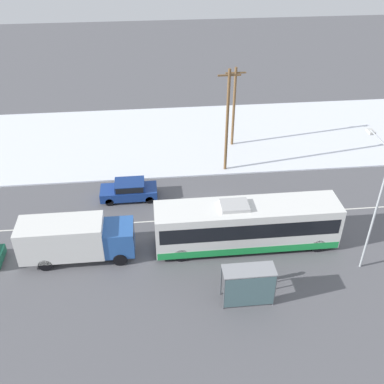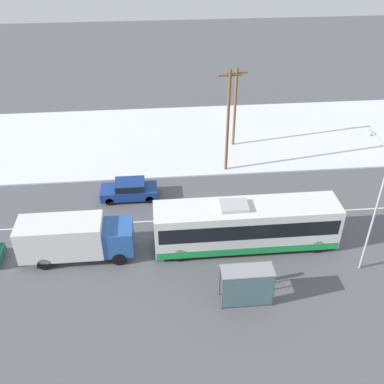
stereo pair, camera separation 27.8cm
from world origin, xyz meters
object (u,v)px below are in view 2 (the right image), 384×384
Objects in this scene: pedestrian_at_stop at (256,271)px; utility_pole_roadside at (228,121)px; box_truck at (74,237)px; utility_pole_snowlot at (235,106)px; bus_shelter at (248,283)px; streetlamp at (375,194)px; sedan_car at (129,189)px; city_bus at (246,225)px.

utility_pole_roadside reaches higher than pedestrian_at_stop.
utility_pole_snowlot is (12.79, 14.27, 2.34)m from box_truck.
bus_shelter is 0.35× the size of streetlamp.
pedestrian_at_stop is (7.82, -9.94, 0.20)m from sedan_car.
box_truck is 0.81× the size of utility_pole_roadside.
sedan_car is at bearing 128.16° from pedestrian_at_stop.
utility_pole_roadside reaches higher than city_bus.
bus_shelter reaches higher than sedan_car.
streetlamp is at bearing 149.69° from sedan_car.
city_bus is 14.43m from utility_pole_snowlot.
city_bus is at bearing 161.52° from streetlamp.
pedestrian_at_stop is at bearing -169.31° from streetlamp.
bus_shelter is (-0.90, -5.14, -0.01)m from city_bus.
utility_pole_roadside is (1.13, 14.92, 2.95)m from bus_shelter.
sedan_car is 0.49× the size of utility_pole_roadside.
city_bus is at bearing 80.03° from bus_shelter.
box_truck is (-11.19, -0.10, -0.09)m from city_bus.
city_bus is 4.03× the size of bus_shelter.
utility_pole_snowlot is (2.51, 19.31, 2.25)m from bus_shelter.
bus_shelter is 0.40× the size of utility_pole_snowlot.
utility_pole_snowlot reaches higher than pedestrian_at_stop.
utility_pole_roadside is (8.08, 3.46, 3.80)m from sedan_car.
utility_pole_roadside is 4.65m from utility_pole_snowlot.
bus_shelter is 15.25m from utility_pole_roadside.
streetlamp is at bearing -72.14° from utility_pole_snowlot.
bus_shelter is at bearing -119.68° from pedestrian_at_stop.
pedestrian_at_stop is 8.27m from streetlamp.
utility_pole_snowlot is at bearing 72.56° from utility_pole_roadside.
utility_pole_roadside is (-6.69, 12.09, -0.69)m from streetlamp.
city_bus is 2.79× the size of sedan_car.
streetlamp is at bearing -6.96° from box_truck.
utility_pole_snowlot is at bearing 48.12° from box_truck.
box_truck is 1.67× the size of sedan_car.
streetlamp reaches higher than utility_pole_snowlot.
sedan_car is at bearing -156.83° from utility_pole_roadside.
streetlamp is 17.37m from utility_pole_snowlot.
bus_shelter is at bearing -94.32° from utility_pole_roadside.
box_truck is 11.71m from pedestrian_at_stop.
box_truck is at bearing -179.48° from city_bus.
streetlamp is 0.96× the size of utility_pole_roadside.
pedestrian_at_stop is 0.20× the size of streetlamp.
streetlamp is at bearing -61.06° from utility_pole_roadside.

